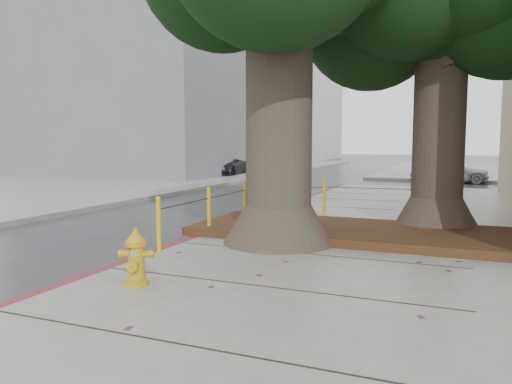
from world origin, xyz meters
TOP-DOWN VIEW (x-y plane):
  - ground at (0.00, 0.00)m, footprint 140.00×140.00m
  - sidewalk_opposite at (-14.00, 10.00)m, footprint 14.00×60.00m
  - curb_red at (-2.00, 2.50)m, footprint 0.14×26.00m
  - planter_bed at (0.90, 3.90)m, footprint 6.40×2.60m
  - building_far_grey at (-15.00, 22.00)m, footprint 12.00×16.00m
  - building_far_white at (-17.00, 45.00)m, footprint 12.00×18.00m
  - bollard_ring at (-0.87, 4.38)m, footprint 3.79×5.39m
  - fire_hydrant at (-1.06, -0.57)m, footprint 0.40×0.40m
  - car_silver at (2.13, 19.86)m, footprint 3.74×1.91m
  - car_dark at (-9.74, 19.81)m, footprint 2.35×4.82m

SIDE VIEW (x-z plane):
  - ground at x=0.00m, z-range 0.00..0.00m
  - sidewalk_opposite at x=-14.00m, z-range 0.00..0.15m
  - curb_red at x=-2.00m, z-range -0.01..0.15m
  - planter_bed at x=0.90m, z-range 0.15..0.31m
  - fire_hydrant at x=-1.06m, z-range 0.14..0.89m
  - car_silver at x=2.13m, z-range 0.00..1.22m
  - bollard_ring at x=-0.87m, z-range 0.19..1.14m
  - car_dark at x=-9.74m, z-range 0.00..1.35m
  - building_far_grey at x=-15.00m, z-range 0.00..12.00m
  - building_far_white at x=-17.00m, z-range 0.00..15.00m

